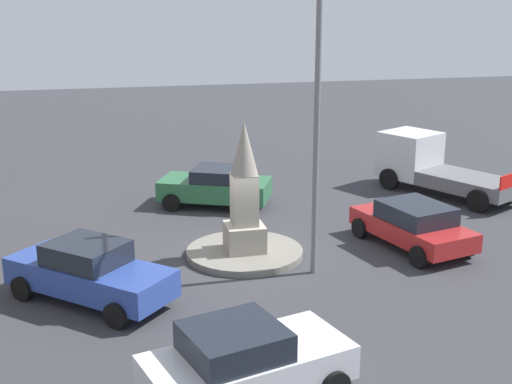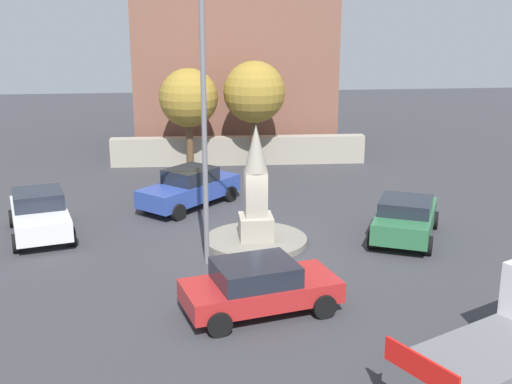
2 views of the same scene
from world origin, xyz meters
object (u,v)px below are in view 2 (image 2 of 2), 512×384
Objects in this scene: car_green_near_island at (405,218)px; tree_mid_cluster at (189,98)px; monument at (256,190)px; tree_near_wall at (254,93)px; car_blue_passing at (190,188)px; car_white_approaching at (40,214)px; streetlamp at (204,97)px; corner_building at (233,50)px; car_red_parked_right at (259,286)px.

car_green_near_island is 0.88× the size of tree_mid_cluster.
monument is 0.79× the size of tree_mid_cluster.
monument is at bearing 101.26° from tree_mid_cluster.
tree_near_wall is (4.16, -10.60, 2.97)m from car_green_near_island.
car_blue_passing reaches higher than car_white_approaching.
streetlamp is 12.37m from tree_mid_cluster.
car_green_near_island is at bearing 148.37° from car_blue_passing.
car_white_approaching is (5.25, 2.88, 0.01)m from car_blue_passing.
tree_near_wall reaches higher than tree_mid_cluster.
corner_building is at bearing -112.79° from tree_mid_cluster.
tree_mid_cluster reaches higher than car_blue_passing.
car_white_approaching reaches higher than car_green_near_island.
car_white_approaching is at bearing -29.27° from streetlamp.
car_red_parked_right is at bearing 135.74° from car_white_approaching.
car_white_approaching is 10.83m from tree_mid_cluster.
monument is 17.16m from corner_building.
car_green_near_island is at bearing 105.60° from corner_building.
corner_building is (4.71, -16.86, 4.53)m from car_green_near_island.
tree_mid_cluster is at bearing -84.01° from car_red_parked_right.
streetlamp is at bearing 94.46° from car_blue_passing.
corner_building is (-0.93, -22.01, 4.55)m from car_red_parked_right.
car_blue_passing is 7.46m from tree_near_wall.
tree_mid_cluster reaches higher than car_white_approaching.
monument is 0.89× the size of car_green_near_island.
car_red_parked_right is 0.89× the size of tree_mid_cluster.
car_blue_passing is (1.73, -9.69, 0.04)m from car_red_parked_right.
streetlamp reaches higher than tree_near_wall.
tree_near_wall is (-8.46, -8.94, 2.94)m from car_white_approaching.
car_white_approaching is (5.73, -3.21, -4.43)m from streetlamp.
tree_near_wall reaches higher than car_white_approaching.
car_green_near_island is at bearing -137.59° from car_red_parked_right.
tree_near_wall is 1.07× the size of tree_mid_cluster.
streetlamp reaches higher than tree_mid_cluster.
streetlamp is 2.00× the size of car_red_parked_right.
tree_mid_cluster is (-5.32, -9.03, 2.70)m from car_white_approaching.
tree_mid_cluster is at bearing -120.51° from car_white_approaching.
car_red_parked_right is 22.49m from corner_building.
car_white_approaching is 0.82× the size of tree_near_wall.
monument is 0.88× the size of car_blue_passing.
car_red_parked_right is (-1.26, 3.60, -4.48)m from streetlamp.
streetlamp reaches higher than car_white_approaching.
tree_mid_cluster is (2.12, -10.64, 1.59)m from monument.
monument is 0.88× the size of car_red_parked_right.
streetlamp is (1.71, 1.60, 3.32)m from monument.
car_white_approaching is (7.44, -1.61, -1.11)m from monument.
car_red_parked_right is 0.41× the size of corner_building.
monument is 7.69m from car_white_approaching.
car_green_near_island is 0.83× the size of tree_near_wall.
tree_mid_cluster reaches higher than car_green_near_island.
streetlamp reaches higher than car_blue_passing.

